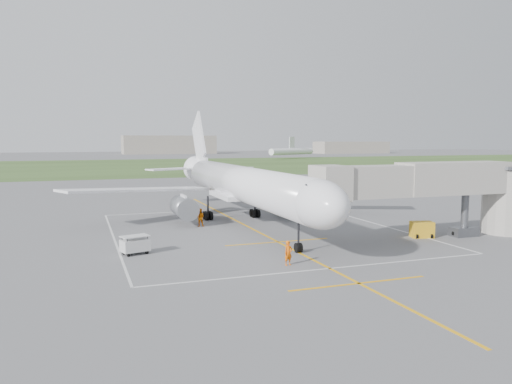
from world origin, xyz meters
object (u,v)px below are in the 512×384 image
object	(u,v)px
gpu_unit	(422,230)
baggage_cart	(135,245)
ramp_worker_wing	(200,217)
airliner	(241,184)
ramp_worker_nose	(288,253)
jet_bridge	(447,188)

from	to	relation	value
gpu_unit	baggage_cart	xyz separation A→B (m)	(-26.59, 2.00, 0.03)
baggage_cart	ramp_worker_wing	bearing A→B (deg)	36.64
airliner	baggage_cart	xyz separation A→B (m)	(-12.80, -11.36, -3.61)
airliner	baggage_cart	world-z (taller)	airliner
ramp_worker_nose	ramp_worker_wing	distance (m)	18.67
airliner	gpu_unit	bearing A→B (deg)	-44.12
jet_bridge	ramp_worker_nose	size ratio (longest dim) A/B	12.75
jet_bridge	ramp_worker_nose	world-z (taller)	jet_bridge
baggage_cart	airliner	bearing A→B (deg)	24.13
ramp_worker_nose	jet_bridge	bearing A→B (deg)	1.25
jet_bridge	baggage_cart	world-z (taller)	jet_bridge
ramp_worker_wing	airliner	bearing A→B (deg)	-159.19
airliner	ramp_worker_nose	bearing A→B (deg)	-97.42
gpu_unit	jet_bridge	bearing A→B (deg)	-8.85
jet_bridge	baggage_cart	distance (m)	28.94
jet_bridge	baggage_cart	xyz separation A→B (m)	(-28.53, 2.89, -3.96)
baggage_cart	ramp_worker_nose	distance (m)	12.77
ramp_worker_wing	gpu_unit	bearing A→B (deg)	161.94
airliner	gpu_unit	size ratio (longest dim) A/B	20.25
airliner	jet_bridge	distance (m)	21.22
jet_bridge	baggage_cart	size ratio (longest dim) A/B	9.40
baggage_cart	ramp_worker_wing	size ratio (longest dim) A/B	1.27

